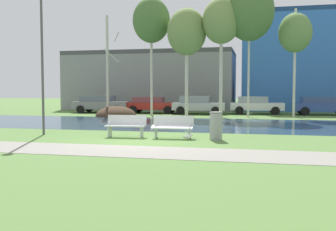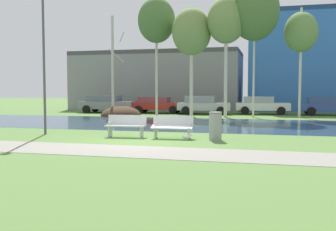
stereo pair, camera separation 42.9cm
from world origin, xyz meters
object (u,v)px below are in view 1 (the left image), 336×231
at_px(bench_right, 173,126).
at_px(trash_bin, 216,125).
at_px(parked_hatch_third_silver, 198,104).
at_px(bench_left, 126,125).
at_px(seagull, 188,137).
at_px(streetlamp, 42,39).
at_px(parked_van_nearest_grey, 101,104).
at_px(parked_suv_fifth_blue, 321,105).
at_px(parked_sedan_second_red, 152,104).
at_px(parked_wagon_fourth_white, 256,105).

height_order(bench_right, trash_bin, trash_bin).
xyz_separation_m(bench_right, parked_hatch_third_silver, (-1.34, 15.64, 0.28)).
height_order(bench_left, trash_bin, trash_bin).
relative_size(bench_left, bench_right, 1.00).
distance_m(seagull, parked_hatch_third_silver, 16.19).
height_order(streetlamp, parked_hatch_third_silver, streetlamp).
height_order(bench_right, streetlamp, streetlamp).
distance_m(parked_van_nearest_grey, parked_suv_fifth_blue, 17.47).
xyz_separation_m(seagull, parked_van_nearest_grey, (-10.14, 16.08, 0.63)).
xyz_separation_m(streetlamp, parked_sedan_second_red, (0.35, 16.04, -3.28)).
distance_m(trash_bin, parked_suv_fifth_blue, 17.86).
bearing_deg(seagull, parked_hatch_third_silver, 97.09).
distance_m(bench_right, parked_hatch_third_silver, 15.70).
bearing_deg(parked_wagon_fourth_white, parked_hatch_third_silver, -167.68).
xyz_separation_m(bench_left, parked_sedan_second_red, (-3.30, 16.06, 0.25)).
bearing_deg(streetlamp, parked_hatch_third_silver, 74.81).
bearing_deg(bench_right, seagull, -31.87).
relative_size(parked_van_nearest_grey, parked_hatch_third_silver, 1.14).
height_order(seagull, parked_hatch_third_silver, parked_hatch_third_silver).
xyz_separation_m(bench_left, parked_hatch_third_silver, (0.58, 15.64, 0.28)).
bearing_deg(bench_left, streetlamp, 179.68).
relative_size(seagull, parked_hatch_third_silver, 0.10).
bearing_deg(trash_bin, bench_right, 174.62).
distance_m(bench_left, parked_sedan_second_red, 16.40).
relative_size(parked_hatch_third_silver, parked_suv_fifth_blue, 0.96).
bearing_deg(bench_right, streetlamp, 179.79).
height_order(trash_bin, parked_suv_fifth_blue, parked_suv_fifth_blue).
bearing_deg(bench_right, parked_suv_fifth_blue, 64.33).
distance_m(bench_left, parked_suv_fifth_blue, 19.29).
relative_size(trash_bin, streetlamp, 0.17).
bearing_deg(parked_wagon_fourth_white, streetlamp, -117.62).
xyz_separation_m(bench_right, parked_suv_fifth_blue, (7.96, 16.57, 0.27)).
distance_m(parked_hatch_third_silver, parked_wagon_fourth_white, 4.54).
height_order(bench_left, streetlamp, streetlamp).
xyz_separation_m(trash_bin, parked_van_nearest_grey, (-11.18, 15.83, 0.21)).
relative_size(bench_left, parked_suv_fifth_blue, 0.38).
distance_m(seagull, parked_sedan_second_red, 17.50).
bearing_deg(seagull, trash_bin, 13.59).
bearing_deg(trash_bin, parked_hatch_third_silver, 100.86).
distance_m(parked_hatch_third_silver, parked_suv_fifth_blue, 9.34).
height_order(bench_left, parked_hatch_third_silver, parked_hatch_third_silver).
bearing_deg(parked_sedan_second_red, parked_van_nearest_grey, -174.73).
height_order(bench_left, seagull, bench_left).
bearing_deg(bench_right, trash_bin, -5.38).
relative_size(parked_van_nearest_grey, parked_suv_fifth_blue, 1.09).
distance_m(trash_bin, parked_hatch_third_silver, 16.09).
distance_m(parked_sedan_second_red, parked_wagon_fourth_white, 8.35).
distance_m(bench_left, bench_right, 1.92).
distance_m(trash_bin, seagull, 1.14).
xyz_separation_m(streetlamp, parked_wagon_fourth_white, (8.68, 16.59, -3.26)).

